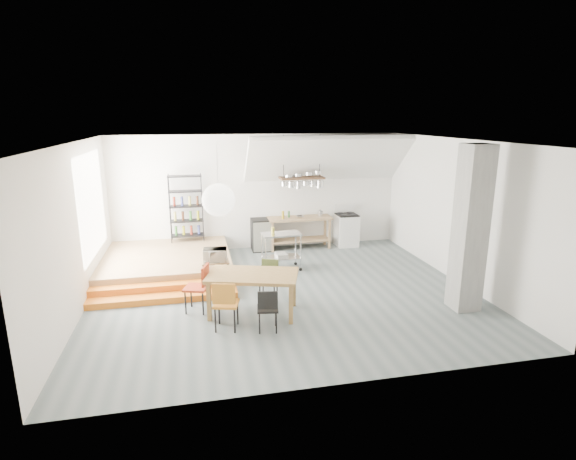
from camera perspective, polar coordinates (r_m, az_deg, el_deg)
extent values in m
plane|color=slate|center=(9.74, -0.51, -7.93)|extent=(8.00, 8.00, 0.00)
cube|color=silver|center=(12.63, -3.74, 4.80)|extent=(8.00, 0.04, 3.20)
cube|color=silver|center=(9.33, -25.36, -0.01)|extent=(0.04, 7.00, 3.20)
cube|color=silver|center=(10.77, 20.81, 2.21)|extent=(0.04, 7.00, 3.20)
cube|color=white|center=(9.02, -0.56, 11.23)|extent=(8.00, 7.00, 0.02)
cube|color=white|center=(12.32, 5.02, 8.99)|extent=(4.40, 1.44, 1.32)
cube|color=white|center=(10.72, -23.64, 2.98)|extent=(0.02, 2.50, 2.20)
cube|color=olive|center=(11.40, -15.04, -4.00)|extent=(3.00, 3.00, 0.40)
cube|color=orange|center=(9.61, -15.49, -8.35)|extent=(3.00, 0.35, 0.13)
cube|color=orange|center=(9.91, -15.41, -7.23)|extent=(3.00, 0.35, 0.27)
cube|color=gray|center=(9.17, 22.13, 0.10)|extent=(0.50, 0.50, 3.20)
cube|color=olive|center=(12.64, 1.49, 1.50)|extent=(1.80, 0.60, 0.06)
cube|color=olive|center=(12.80, 1.47, -1.25)|extent=(1.70, 0.55, 0.04)
cube|color=olive|center=(13.16, 4.72, -0.04)|extent=(0.06, 0.06, 0.86)
cube|color=olive|center=(12.80, -2.33, -0.42)|extent=(0.06, 0.06, 0.86)
cube|color=olive|center=(12.76, 5.29, -0.52)|extent=(0.06, 0.06, 0.86)
cube|color=olive|center=(12.38, -1.98, -0.93)|extent=(0.06, 0.06, 0.86)
cube|color=white|center=(13.13, 7.42, -0.05)|extent=(0.60, 0.60, 0.90)
cube|color=black|center=(13.03, 7.49, 1.95)|extent=(0.58, 0.58, 0.03)
cube|color=white|center=(13.26, 7.10, 2.75)|extent=(0.60, 0.05, 0.25)
cylinder|color=black|center=(13.20, 7.86, 2.21)|extent=(0.18, 0.18, 0.02)
cylinder|color=black|center=(13.10, 6.71, 2.16)|extent=(0.18, 0.18, 0.02)
cylinder|color=black|center=(12.94, 8.28, 1.95)|extent=(0.18, 0.18, 0.02)
cylinder|color=black|center=(12.85, 7.11, 1.90)|extent=(0.18, 0.18, 0.02)
cube|color=#43271A|center=(12.24, 1.74, 6.64)|extent=(1.20, 0.50, 0.05)
cylinder|color=black|center=(12.07, -0.57, 9.29)|extent=(0.02, 0.02, 1.15)
cylinder|color=black|center=(12.31, 4.05, 9.35)|extent=(0.02, 0.02, 1.15)
cylinder|color=silver|center=(12.10, -0.52, 5.89)|extent=(0.16, 0.16, 0.12)
cylinder|color=silver|center=(12.15, 0.41, 5.83)|extent=(0.20, 0.20, 0.16)
cylinder|color=silver|center=(12.19, 1.33, 5.76)|extent=(0.16, 0.16, 0.20)
cylinder|color=silver|center=(12.24, 2.25, 5.97)|extent=(0.20, 0.20, 0.12)
cylinder|color=silver|center=(12.29, 3.16, 5.91)|extent=(0.16, 0.16, 0.16)
cylinder|color=silver|center=(12.35, 4.06, 5.84)|extent=(0.20, 0.20, 0.20)
cylinder|color=black|center=(12.44, -10.86, 3.01)|extent=(0.02, 0.02, 1.80)
cylinder|color=black|center=(12.45, -14.73, 2.81)|extent=(0.02, 0.02, 1.80)
cylinder|color=black|center=(12.09, -10.81, 2.69)|extent=(0.02, 0.02, 1.80)
cylinder|color=black|center=(12.10, -14.79, 2.48)|extent=(0.02, 0.02, 1.80)
cube|color=black|center=(12.43, -12.61, -0.64)|extent=(0.88, 0.38, 0.02)
cube|color=black|center=(12.34, -12.71, 1.16)|extent=(0.88, 0.38, 0.02)
cube|color=black|center=(12.25, -12.81, 2.98)|extent=(0.88, 0.38, 0.02)
cube|color=black|center=(12.18, -12.92, 4.82)|extent=(0.88, 0.38, 0.02)
cube|color=black|center=(12.13, -13.02, 6.69)|extent=(0.88, 0.38, 0.03)
cylinder|color=#377B31|center=(12.40, -12.64, -0.01)|extent=(0.07, 0.07, 0.24)
cylinder|color=#A0A11A|center=(12.31, -12.75, 1.79)|extent=(0.07, 0.07, 0.24)
cylinder|color=maroon|center=(12.23, -12.85, 3.62)|extent=(0.07, 0.07, 0.24)
cube|color=olive|center=(10.09, -9.22, -3.98)|extent=(0.60, 0.40, 0.03)
cylinder|color=black|center=(10.29, -7.75, -4.04)|extent=(0.02, 0.02, 0.13)
cylinder|color=black|center=(10.27, -10.76, -4.21)|extent=(0.02, 0.02, 0.13)
cylinder|color=black|center=(9.97, -7.59, -4.65)|extent=(0.02, 0.02, 0.13)
cylinder|color=black|center=(9.94, -10.70, -4.82)|extent=(0.02, 0.02, 0.13)
sphere|color=white|center=(8.27, -8.82, 3.79)|extent=(0.60, 0.60, 0.60)
cube|color=olive|center=(8.53, -4.50, -5.76)|extent=(1.88, 1.39, 0.06)
cube|color=olive|center=(8.96, 0.77, -7.44)|extent=(0.09, 0.09, 0.73)
cube|color=olive|center=(9.18, -8.75, -7.06)|extent=(0.09, 0.09, 0.73)
cube|color=olive|center=(8.22, 0.37, -9.50)|extent=(0.09, 0.09, 0.73)
cube|color=olive|center=(8.46, -10.00, -9.01)|extent=(0.09, 0.09, 0.73)
cube|color=#C37721|center=(8.08, -7.85, -9.26)|extent=(0.51, 0.51, 0.04)
cube|color=#C37721|center=(7.81, -8.16, -8.04)|extent=(0.40, 0.14, 0.37)
cylinder|color=black|center=(8.06, -9.21, -11.26)|extent=(0.03, 0.03, 0.46)
cylinder|color=black|center=(8.00, -6.80, -11.37)|extent=(0.03, 0.03, 0.46)
cylinder|color=black|center=(8.36, -8.74, -10.27)|extent=(0.03, 0.03, 0.46)
cylinder|color=black|center=(8.30, -6.42, -10.37)|extent=(0.03, 0.03, 0.46)
cube|color=black|center=(7.99, -2.61, -9.93)|extent=(0.41, 0.41, 0.04)
cube|color=black|center=(7.74, -2.59, -8.90)|extent=(0.35, 0.08, 0.32)
cylinder|color=black|center=(7.94, -3.63, -11.76)|extent=(0.03, 0.03, 0.40)
cylinder|color=black|center=(7.95, -1.49, -11.72)|extent=(0.03, 0.03, 0.40)
cylinder|color=black|center=(8.20, -3.65, -10.87)|extent=(0.03, 0.03, 0.40)
cylinder|color=black|center=(8.21, -1.59, -10.82)|extent=(0.03, 0.03, 0.40)
cube|color=#505D2C|center=(9.25, -2.49, -6.37)|extent=(0.49, 0.49, 0.04)
cube|color=#505D2C|center=(9.32, -2.29, -4.67)|extent=(0.34, 0.17, 0.33)
cylinder|color=black|center=(9.43, -1.39, -7.34)|extent=(0.03, 0.03, 0.41)
cylinder|color=black|center=(9.49, -3.18, -7.21)|extent=(0.03, 0.03, 0.41)
cylinder|color=black|center=(9.16, -1.76, -8.01)|extent=(0.03, 0.03, 0.41)
cylinder|color=black|center=(9.22, -3.59, -7.88)|extent=(0.03, 0.03, 0.41)
cube|color=#B8381A|center=(8.87, -11.57, -7.19)|extent=(0.54, 0.54, 0.04)
cube|color=#B8381A|center=(8.72, -10.45, -5.64)|extent=(0.17, 0.40, 0.37)
cylinder|color=black|center=(8.76, -10.75, -9.16)|extent=(0.03, 0.03, 0.47)
cylinder|color=black|center=(9.06, -10.12, -8.32)|extent=(0.03, 0.03, 0.47)
cylinder|color=black|center=(8.86, -12.89, -8.99)|extent=(0.03, 0.03, 0.47)
cylinder|color=black|center=(9.16, -12.19, -8.17)|extent=(0.03, 0.03, 0.47)
cube|color=silver|center=(10.86, -0.87, -0.53)|extent=(0.94, 0.55, 0.04)
cube|color=silver|center=(11.03, -0.86, -3.52)|extent=(0.94, 0.55, 0.03)
cylinder|color=silver|center=(11.30, 0.98, -2.26)|extent=(0.03, 0.03, 0.88)
sphere|color=black|center=(11.43, 0.97, -4.28)|extent=(0.08, 0.08, 0.08)
cylinder|color=silver|center=(11.10, -3.30, -2.59)|extent=(0.03, 0.03, 0.88)
sphere|color=black|center=(11.23, -3.27, -4.63)|extent=(0.08, 0.08, 0.08)
cylinder|color=silver|center=(10.88, 1.62, -2.92)|extent=(0.03, 0.03, 0.88)
sphere|color=black|center=(11.02, 1.61, -5.00)|extent=(0.08, 0.08, 0.08)
cylinder|color=silver|center=(10.68, -2.81, -3.27)|extent=(0.03, 0.03, 0.88)
sphere|color=black|center=(10.82, -2.78, -5.39)|extent=(0.08, 0.08, 0.08)
cube|color=black|center=(12.59, -3.45, -0.60)|extent=(0.53, 0.53, 0.90)
imported|color=beige|center=(10.04, -9.25, -3.14)|extent=(0.54, 0.39, 0.28)
imported|color=silver|center=(12.58, 1.52, 1.70)|extent=(0.24, 0.24, 0.05)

